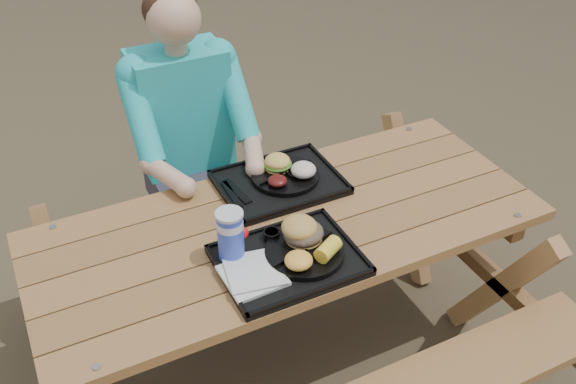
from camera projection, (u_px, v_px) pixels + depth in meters
name	position (u px, v px, depth m)	size (l,w,h in m)	color
ground	(288.00, 360.00, 2.70)	(60.00, 60.00, 0.00)	#999999
picnic_table	(288.00, 297.00, 2.48)	(1.80, 1.49, 0.75)	#999999
tray_near	(289.00, 261.00, 2.08)	(0.45, 0.35, 0.02)	black
tray_far	(279.00, 183.00, 2.43)	(0.45, 0.35, 0.02)	black
plate_near	(304.00, 252.00, 2.08)	(0.26, 0.26, 0.02)	black
plate_far	(285.00, 176.00, 2.44)	(0.26, 0.26, 0.02)	black
napkin_stack	(253.00, 274.00, 2.00)	(0.18, 0.18, 0.02)	silver
soda_cup	(231.00, 237.00, 2.03)	(0.08, 0.08, 0.17)	#1A35C5
condiment_bbq	(272.00, 235.00, 2.14)	(0.06, 0.06, 0.03)	black
condiment_mustard	(291.00, 227.00, 2.18)	(0.04, 0.04, 0.03)	orange
sandwich	(304.00, 224.00, 2.08)	(0.13, 0.13, 0.13)	gold
mac_cheese	(299.00, 260.00, 2.01)	(0.09, 0.09, 0.05)	#FFBD43
corn_cob	(328.00, 249.00, 2.04)	(0.09, 0.09, 0.05)	yellow
cutlery_far	(237.00, 191.00, 2.37)	(0.03, 0.17, 0.01)	black
burger	(277.00, 159.00, 2.43)	(0.10, 0.10, 0.09)	#E0B44F
baked_beans	(277.00, 181.00, 2.36)	(0.07, 0.07, 0.03)	#551211
potato_salad	(303.00, 170.00, 2.40)	(0.10, 0.10, 0.05)	beige
diner	(188.00, 157.00, 2.79)	(0.48, 0.84, 1.28)	#1C9ECA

